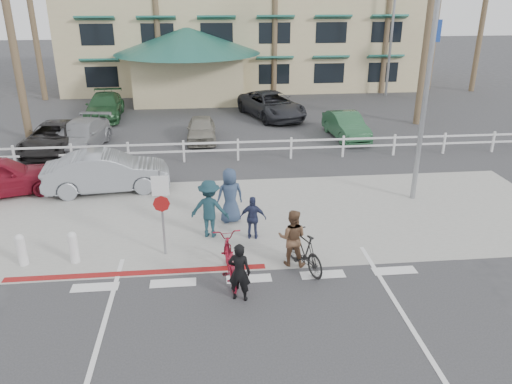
{
  "coord_description": "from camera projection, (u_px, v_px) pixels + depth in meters",
  "views": [
    {
      "loc": [
        -0.98,
        -10.76,
        7.18
      ],
      "look_at": [
        0.44,
        3.04,
        1.5
      ],
      "focal_mm": 35.0,
      "sensor_mm": 36.0,
      "label": 1
    }
  ],
  "objects": [
    {
      "name": "info_sign",
      "position": [
        429.0,
        59.0,
        33.23
      ],
      "size": [
        1.2,
        0.16,
        5.6
      ],
      "primitive_type": null,
      "color": "navy",
      "rests_on": "ground"
    },
    {
      "name": "pedestrian_child",
      "position": [
        253.0,
        218.0,
        15.18
      ],
      "size": [
        0.86,
        0.49,
        1.38
      ],
      "primitive_type": "imported",
      "rotation": [
        0.0,
        0.0,
        2.95
      ],
      "color": "#262D4D",
      "rests_on": "ground"
    },
    {
      "name": "building",
      "position": [
        239.0,
        9.0,
        39.3
      ],
      "size": [
        28.0,
        16.0,
        11.3
      ],
      "primitive_type": null,
      "color": "beige",
      "rests_on": "ground"
    },
    {
      "name": "lot_car_2",
      "position": [
        201.0,
        129.0,
        25.09
      ],
      "size": [
        1.44,
        3.55,
        1.21
      ],
      "primitive_type": "imported",
      "rotation": [
        0.0,
        0.0,
        -0.01
      ],
      "color": "gray",
      "rests_on": "ground"
    },
    {
      "name": "bollard_0",
      "position": [
        73.0,
        247.0,
        13.92
      ],
      "size": [
        0.26,
        0.26,
        0.95
      ],
      "primitive_type": null,
      "color": "silver",
      "rests_on": "ground"
    },
    {
      "name": "palm_10",
      "position": [
        8.0,
        15.0,
        23.3
      ],
      "size": [
        4.0,
        4.0,
        12.0
      ],
      "primitive_type": null,
      "color": "#173615",
      "rests_on": "ground"
    },
    {
      "name": "pedestrian_a",
      "position": [
        210.0,
        209.0,
        15.25
      ],
      "size": [
        1.32,
        0.95,
        1.85
      ],
      "primitive_type": "imported",
      "rotation": [
        0.0,
        0.0,
        2.9
      ],
      "color": "#16343E",
      "rests_on": "ground"
    },
    {
      "name": "rider_red",
      "position": [
        239.0,
        272.0,
        12.14
      ],
      "size": [
        0.65,
        0.52,
        1.54
      ],
      "primitive_type": "imported",
      "rotation": [
        0.0,
        0.0,
        2.84
      ],
      "color": "black",
      "rests_on": "ground"
    },
    {
      "name": "lot_car_1",
      "position": [
        80.0,
        136.0,
        23.69
      ],
      "size": [
        2.64,
        4.91,
        1.35
      ],
      "primitive_type": "imported",
      "rotation": [
        0.0,
        0.0,
        -0.17
      ],
      "color": "gray",
      "rests_on": "ground"
    },
    {
      "name": "car_white_sedan",
      "position": [
        107.0,
        172.0,
        18.81
      ],
      "size": [
        4.75,
        2.09,
        1.52
      ],
      "primitive_type": "imported",
      "rotation": [
        0.0,
        0.0,
        1.68
      ],
      "color": "gray",
      "rests_on": "ground"
    },
    {
      "name": "bike_path",
      "position": [
        260.0,
        343.0,
        10.87
      ],
      "size": [
        12.0,
        16.0,
        0.01
      ],
      "primitive_type": "cube",
      "color": "#333335",
      "rests_on": "ground"
    },
    {
      "name": "bike_red",
      "position": [
        230.0,
        260.0,
        13.11
      ],
      "size": [
        0.9,
        2.2,
        1.13
      ],
      "primitive_type": "imported",
      "rotation": [
        0.0,
        0.0,
        3.21
      ],
      "color": "maroon",
      "rests_on": "ground"
    },
    {
      "name": "streetlight_0",
      "position": [
        428.0,
        74.0,
        16.69
      ],
      "size": [
        0.6,
        2.0,
        9.0
      ],
      "primitive_type": null,
      "color": "gray",
      "rests_on": "ground"
    },
    {
      "name": "lot_car_3",
      "position": [
        346.0,
        126.0,
        25.55
      ],
      "size": [
        1.7,
        4.06,
        1.3
      ],
      "primitive_type": "imported",
      "rotation": [
        0.0,
        0.0,
        0.08
      ],
      "color": "#255232",
      "rests_on": "ground"
    },
    {
      "name": "palm_1",
      "position": [
        29.0,
        0.0,
        32.13
      ],
      "size": [
        4.0,
        4.0,
        13.0
      ],
      "primitive_type": null,
      "color": "#173615",
      "rests_on": "ground"
    },
    {
      "name": "bike_black",
      "position": [
        304.0,
        250.0,
        13.57
      ],
      "size": [
        1.16,
        1.94,
        1.13
      ],
      "primitive_type": "imported",
      "rotation": [
        0.0,
        0.0,
        3.5
      ],
      "color": "black",
      "rests_on": "ground"
    },
    {
      "name": "sidewalk_plaza",
      "position": [
        239.0,
        217.0,
        16.86
      ],
      "size": [
        22.0,
        7.0,
        0.01
      ],
      "primitive_type": "cube",
      "color": "gray",
      "rests_on": "ground"
    },
    {
      "name": "sign_post",
      "position": [
        162.0,
        209.0,
        13.97
      ],
      "size": [
        0.5,
        0.1,
        2.9
      ],
      "primitive_type": null,
      "color": "gray",
      "rests_on": "ground"
    },
    {
      "name": "rail_fence",
      "position": [
        240.0,
        150.0,
        22.24
      ],
      "size": [
        29.4,
        0.16,
        1.0
      ],
      "primitive_type": null,
      "color": "silver",
      "rests_on": "ground"
    },
    {
      "name": "bollard_1",
      "position": [
        21.0,
        250.0,
        13.79
      ],
      "size": [
        0.26,
        0.26,
        0.95
      ],
      "primitive_type": null,
      "color": "silver",
      "rests_on": "ground"
    },
    {
      "name": "lot_car_5",
      "position": [
        272.0,
        105.0,
        29.6
      ],
      "size": [
        4.07,
        5.89,
        1.49
      ],
      "primitive_type": "imported",
      "rotation": [
        0.0,
        0.0,
        0.33
      ],
      "color": "#24252A",
      "rests_on": "ground"
    },
    {
      "name": "parking_lot",
      "position": [
        222.0,
        120.0,
        29.28
      ],
      "size": [
        50.0,
        16.0,
        0.01
      ],
      "primitive_type": "cube",
      "color": "#333335",
      "rests_on": "ground"
    },
    {
      "name": "curb_red",
      "position": [
        137.0,
        273.0,
        13.53
      ],
      "size": [
        7.0,
        0.25,
        0.02
      ],
      "primitive_type": "cube",
      "color": "maroon",
      "rests_on": "ground"
    },
    {
      "name": "cross_street",
      "position": [
        232.0,
        176.0,
        20.54
      ],
      "size": [
        40.0,
        5.0,
        0.01
      ],
      "primitive_type": "cube",
      "color": "#333335",
      "rests_on": "ground"
    },
    {
      "name": "pedestrian_b",
      "position": [
        230.0,
        196.0,
        16.22
      ],
      "size": [
        1.02,
        0.8,
        1.84
      ],
      "primitive_type": "imported",
      "rotation": [
        0.0,
        0.0,
        3.4
      ],
      "color": "navy",
      "rests_on": "ground"
    },
    {
      "name": "lot_car_4",
      "position": [
        105.0,
        106.0,
        29.45
      ],
      "size": [
        2.24,
        4.96,
        1.41
      ],
      "primitive_type": "imported",
      "rotation": [
        0.0,
        0.0,
        0.05
      ],
      "color": "#1E4726",
      "rests_on": "ground"
    },
    {
      "name": "ground",
      "position": [
        251.0,
        292.0,
        12.72
      ],
      "size": [
        140.0,
        140.0,
        0.0
      ],
      "primitive_type": "plane",
      "color": "#333335"
    },
    {
      "name": "streetlight_1",
      "position": [
        392.0,
        26.0,
        34.15
      ],
      "size": [
        0.6,
        2.0,
        9.5
      ],
      "primitive_type": null,
      "color": "gray",
      "rests_on": "ground"
    },
    {
      "name": "rider_black",
      "position": [
        292.0,
        238.0,
        13.7
      ],
      "size": [
        0.94,
        0.82,
        1.64
      ],
      "primitive_type": "imported",
      "rotation": [
        0.0,
        0.0,
        2.86
      ],
      "color": "brown",
      "rests_on": "ground"
    },
    {
      "name": "lot_car_0",
      "position": [
        54.0,
        138.0,
        23.4
      ],
      "size": [
        2.52,
        5.0,
        1.36
      ],
      "primitive_type": "imported",
      "rotation": [
        0.0,
        0.0,
        -0.05
      ],
      "color": "black",
      "rests_on": "ground"
    }
  ]
}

